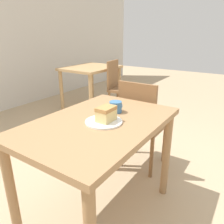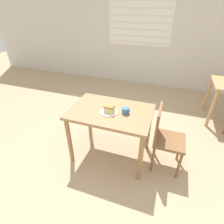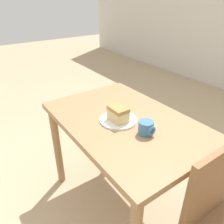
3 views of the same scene
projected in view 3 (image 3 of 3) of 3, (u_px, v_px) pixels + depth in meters
The scene contains 5 objects.
ground_plane at pixel (117, 217), 1.65m from camera, with size 14.00×14.00×0.00m, color tan.
dining_table_near at pixel (124, 134), 1.48m from camera, with size 1.08×0.73×0.77m.
plate at pixel (118, 120), 1.40m from camera, with size 0.24×0.24×0.01m.
cake_slice at pixel (118, 114), 1.36m from camera, with size 0.13×0.09×0.09m.
coffee_mug at pixel (146, 128), 1.25m from camera, with size 0.10×0.09×0.08m.
Camera 3 is at (0.85, -0.64, 1.50)m, focal length 35.00 mm.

